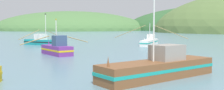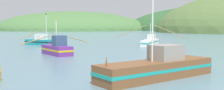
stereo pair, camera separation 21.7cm
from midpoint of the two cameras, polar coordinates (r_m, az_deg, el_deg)
name	(u,v)px [view 2 (the right image)]	position (r m, az deg, el deg)	size (l,w,h in m)	color
hill_far_center	(74,30)	(269.93, -8.47, 3.22)	(156.93, 125.54, 38.89)	#47703D
hill_mid_left	(213,30)	(304.75, 21.54, 3.08)	(193.94, 155.15, 52.19)	#2D562D
fishing_boat_white	(150,42)	(57.27, 8.56, 0.77)	(14.18, 10.32, 4.93)	white
fishing_boat_teal	(43,41)	(58.64, -14.95, 0.81)	(8.55, 10.68, 6.82)	#147F84
fishing_boat_brown	(158,67)	(20.68, 10.53, -4.88)	(10.73, 7.14, 7.90)	brown
fishing_boat_purple	(57,49)	(37.70, -11.88, -0.79)	(9.36, 6.75, 5.17)	#6B2D84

